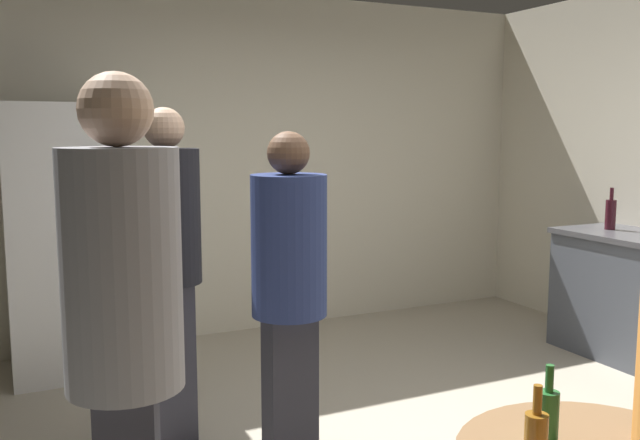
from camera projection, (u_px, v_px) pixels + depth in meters
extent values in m
cube|color=silver|center=(242.00, 165.00, 5.49)|extent=(5.32, 0.06, 2.70)
cube|color=white|center=(62.00, 240.00, 4.56)|extent=(0.70, 0.65, 1.80)
cube|color=#262628|center=(102.00, 232.00, 4.34)|extent=(0.03, 0.03, 0.60)
cylinder|color=#3F141E|center=(611.00, 215.00, 5.05)|extent=(0.08, 0.08, 0.22)
cylinder|color=#3F141E|center=(612.00, 194.00, 5.03)|extent=(0.03, 0.03, 0.09)
cylinder|color=#8C5919|center=(538.00, 400.00, 1.80)|extent=(0.02, 0.02, 0.08)
cylinder|color=#26662D|center=(548.00, 417.00, 1.97)|extent=(0.06, 0.06, 0.15)
cylinder|color=#26662D|center=(550.00, 378.00, 1.96)|extent=(0.02, 0.02, 0.08)
cube|color=#2D2D38|center=(171.00, 364.00, 3.54)|extent=(0.23, 0.19, 0.86)
cylinder|color=black|center=(167.00, 216.00, 3.44)|extent=(0.37, 0.37, 0.68)
sphere|color=#D8AD8C|center=(164.00, 128.00, 3.39)|extent=(0.20, 0.20, 0.20)
cylinder|color=gray|center=(122.00, 270.00, 1.96)|extent=(0.42, 0.42, 0.70)
sphere|color=#D8AD8C|center=(116.00, 109.00, 1.90)|extent=(0.21, 0.21, 0.21)
cube|color=#2D2D38|center=(290.00, 399.00, 3.15)|extent=(0.23, 0.18, 0.80)
cylinder|color=navy|center=(289.00, 246.00, 3.06)|extent=(0.35, 0.35, 0.63)
sphere|color=brown|center=(288.00, 153.00, 3.00)|extent=(0.19, 0.19, 0.19)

